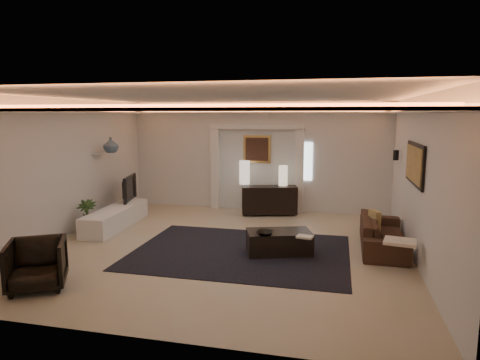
% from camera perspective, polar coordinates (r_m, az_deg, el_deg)
% --- Properties ---
extents(floor, '(7.00, 7.00, 0.00)m').
position_cam_1_polar(floor, '(8.38, -2.29, -9.04)').
color(floor, tan).
rests_on(floor, ground).
extents(ceiling, '(7.00, 7.00, 0.00)m').
position_cam_1_polar(ceiling, '(7.99, -2.42, 11.18)').
color(ceiling, white).
rests_on(ceiling, ground).
extents(wall_back, '(7.00, 0.00, 7.00)m').
position_cam_1_polar(wall_back, '(11.45, 2.33, 3.18)').
color(wall_back, silver).
rests_on(wall_back, ground).
extents(wall_front, '(7.00, 0.00, 7.00)m').
position_cam_1_polar(wall_front, '(4.83, -13.52, -4.79)').
color(wall_front, silver).
rests_on(wall_front, ground).
extents(wall_left, '(0.00, 7.00, 7.00)m').
position_cam_1_polar(wall_left, '(9.60, -22.93, 1.41)').
color(wall_left, silver).
rests_on(wall_left, ground).
extents(wall_right, '(0.00, 7.00, 7.00)m').
position_cam_1_polar(wall_right, '(7.89, 22.95, -0.04)').
color(wall_right, silver).
rests_on(wall_right, ground).
extents(cove_soffit, '(7.00, 7.00, 0.04)m').
position_cam_1_polar(cove_soffit, '(7.98, -2.41, 9.17)').
color(cove_soffit, silver).
rests_on(cove_soffit, ceiling).
extents(daylight_slit, '(0.25, 0.03, 1.00)m').
position_cam_1_polar(daylight_slit, '(11.26, 9.07, 2.47)').
color(daylight_slit, white).
rests_on(daylight_slit, wall_back).
extents(area_rug, '(4.00, 3.00, 0.01)m').
position_cam_1_polar(area_rug, '(8.10, 0.09, -9.63)').
color(area_rug, black).
rests_on(area_rug, ground).
extents(pilaster_left, '(0.22, 0.20, 2.20)m').
position_cam_1_polar(pilaster_left, '(11.66, -3.34, 1.54)').
color(pilaster_left, silver).
rests_on(pilaster_left, ground).
extents(pilaster_right, '(0.22, 0.20, 2.20)m').
position_cam_1_polar(pilaster_right, '(11.23, 7.99, 1.19)').
color(pilaster_right, silver).
rests_on(pilaster_right, ground).
extents(alcove_header, '(2.52, 0.20, 0.12)m').
position_cam_1_polar(alcove_header, '(11.30, 2.26, 7.17)').
color(alcove_header, silver).
rests_on(alcove_header, wall_back).
extents(painting_frame, '(0.74, 0.04, 0.74)m').
position_cam_1_polar(painting_frame, '(11.40, 2.31, 4.16)').
color(painting_frame, tan).
rests_on(painting_frame, wall_back).
extents(painting_canvas, '(0.62, 0.02, 0.62)m').
position_cam_1_polar(painting_canvas, '(11.38, 2.28, 4.15)').
color(painting_canvas, '#4C2D1E').
rests_on(painting_canvas, wall_back).
extents(art_panel_frame, '(0.04, 1.64, 0.74)m').
position_cam_1_polar(art_panel_frame, '(8.15, 22.50, 2.02)').
color(art_panel_frame, black).
rests_on(art_panel_frame, wall_right).
extents(art_panel_gold, '(0.02, 1.50, 0.62)m').
position_cam_1_polar(art_panel_gold, '(8.14, 22.33, 2.03)').
color(art_panel_gold, tan).
rests_on(art_panel_gold, wall_right).
extents(wall_sconce, '(0.12, 0.12, 0.22)m').
position_cam_1_polar(wall_sconce, '(10.01, 20.26, 3.16)').
color(wall_sconce, black).
rests_on(wall_sconce, wall_right).
extents(wall_niche, '(0.10, 0.55, 0.04)m').
position_cam_1_polar(wall_niche, '(10.70, -18.35, 3.43)').
color(wall_niche, silver).
rests_on(wall_niche, wall_left).
extents(console, '(1.47, 0.77, 0.70)m').
position_cam_1_polar(console, '(10.93, 3.97, -2.67)').
color(console, black).
rests_on(console, ground).
extents(lamp_left, '(0.34, 0.34, 0.62)m').
position_cam_1_polar(lamp_left, '(11.16, 0.62, 1.18)').
color(lamp_left, beige).
rests_on(lamp_left, console).
extents(lamp_right, '(0.26, 0.26, 0.52)m').
position_cam_1_polar(lamp_right, '(10.99, 5.83, 1.01)').
color(lamp_right, '#FDEBBC').
rests_on(lamp_right, console).
extents(media_ledge, '(0.72, 2.38, 0.44)m').
position_cam_1_polar(media_ledge, '(10.20, -16.37, -4.85)').
color(media_ledge, white).
rests_on(media_ledge, ground).
extents(tv, '(1.09, 0.39, 0.63)m').
position_cam_1_polar(tv, '(10.92, -15.16, -1.04)').
color(tv, black).
rests_on(tv, media_ledge).
extents(figurine, '(0.13, 0.13, 0.32)m').
position_cam_1_polar(figurine, '(11.23, -14.50, -1.38)').
color(figurine, black).
rests_on(figurine, media_ledge).
extents(ginger_jar, '(0.41, 0.41, 0.37)m').
position_cam_1_polar(ginger_jar, '(10.55, -17.00, 4.53)').
color(ginger_jar, '#445162').
rests_on(ginger_jar, wall_niche).
extents(plant, '(0.50, 0.50, 0.74)m').
position_cam_1_polar(plant, '(9.81, -19.94, -4.68)').
color(plant, '#27451C').
rests_on(plant, ground).
extents(sofa, '(2.09, 0.85, 0.60)m').
position_cam_1_polar(sofa, '(8.67, 18.72, -6.82)').
color(sofa, '#3E2E1C').
rests_on(sofa, ground).
extents(throw_blanket, '(0.56, 0.49, 0.05)m').
position_cam_1_polar(throw_blanket, '(7.32, 20.76, -7.77)').
color(throw_blanket, white).
rests_on(throw_blanket, sofa).
extents(throw_pillow, '(0.23, 0.37, 0.35)m').
position_cam_1_polar(throw_pillow, '(8.65, 17.64, -5.12)').
color(throw_pillow, '#9C864F').
rests_on(throw_pillow, sofa).
extents(coffee_table, '(1.32, 0.97, 0.44)m').
position_cam_1_polar(coffee_table, '(8.01, 5.26, -8.38)').
color(coffee_table, black).
rests_on(coffee_table, ground).
extents(bowl, '(0.38, 0.38, 0.07)m').
position_cam_1_polar(bowl, '(7.67, 3.39, -7.26)').
color(bowl, black).
rests_on(bowl, coffee_table).
extents(magazine, '(0.31, 0.25, 0.03)m').
position_cam_1_polar(magazine, '(7.59, 8.72, -7.69)').
color(magazine, beige).
rests_on(magazine, coffee_table).
extents(armchair, '(1.09, 1.09, 0.74)m').
position_cam_1_polar(armchair, '(7.07, -25.70, -10.22)').
color(armchair, black).
rests_on(armchair, ground).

